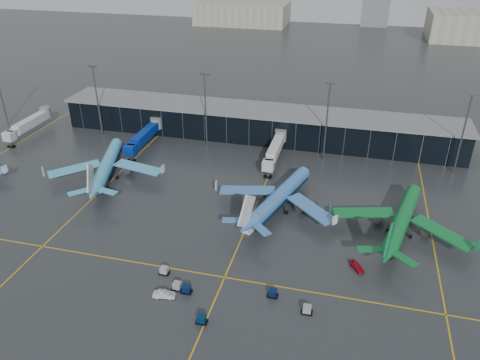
% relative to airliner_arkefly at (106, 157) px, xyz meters
% --- Properties ---
extents(ground, '(600.00, 600.00, 0.00)m').
position_rel_airliner_arkefly_xyz_m(ground, '(37.04, -21.35, -6.30)').
color(ground, '#282B2D').
rests_on(ground, ground).
extents(terminal_pier, '(142.00, 17.00, 10.70)m').
position_rel_airliner_arkefly_xyz_m(terminal_pier, '(37.04, 40.65, -0.88)').
color(terminal_pier, black).
rests_on(terminal_pier, ground).
extents(jet_bridges, '(94.00, 27.50, 7.20)m').
position_rel_airliner_arkefly_xyz_m(jet_bridges, '(2.04, 21.64, -1.75)').
color(jet_bridges, '#595B60').
rests_on(jet_bridges, ground).
extents(flood_masts, '(203.00, 0.50, 25.50)m').
position_rel_airliner_arkefly_xyz_m(flood_masts, '(42.04, 28.65, 7.51)').
color(flood_masts, '#595B60').
rests_on(flood_masts, ground).
extents(distant_hangars, '(260.00, 71.00, 22.00)m').
position_rel_airliner_arkefly_xyz_m(distant_hangars, '(86.98, 248.73, 2.49)').
color(distant_hangars, '#B2AD99').
rests_on(distant_hangars, ground).
extents(taxi_lines, '(220.00, 120.00, 0.02)m').
position_rel_airliner_arkefly_xyz_m(taxi_lines, '(47.04, -10.74, -6.29)').
color(taxi_lines, gold).
rests_on(taxi_lines, ground).
extents(airliner_arkefly, '(46.43, 49.75, 12.61)m').
position_rel_airliner_arkefly_xyz_m(airliner_arkefly, '(0.00, 0.00, 0.00)').
color(airliner_arkefly, '#44B0E2').
rests_on(airliner_arkefly, ground).
extents(airliner_klm_near, '(45.60, 48.98, 12.49)m').
position_rel_airliner_arkefly_xyz_m(airliner_klm_near, '(53.70, -5.14, -0.06)').
color(airliner_klm_near, '#3D77C8').
rests_on(airliner_klm_near, ground).
extents(airliner_aer_lingus, '(44.09, 47.72, 12.43)m').
position_rel_airliner_arkefly_xyz_m(airliner_aer_lingus, '(84.67, -8.54, -0.09)').
color(airliner_aer_lingus, '#0D7230').
rests_on(airliner_aer_lingus, ground).
extents(baggage_carts, '(33.85, 13.18, 1.70)m').
position_rel_airliner_arkefly_xyz_m(baggage_carts, '(47.21, -42.61, -5.54)').
color(baggage_carts, black).
rests_on(baggage_carts, ground).
extents(mobile_airstair, '(3.02, 3.69, 3.45)m').
position_rel_airliner_arkefly_xyz_m(mobile_airstair, '(48.03, -17.87, -5.53)').
color(mobile_airstair, white).
rests_on(mobile_airstair, ground).
extents(service_van_red, '(3.84, 4.44, 1.44)m').
position_rel_airliner_arkefly_xyz_m(service_van_red, '(74.60, -26.34, -5.58)').
color(service_van_red, '#A70C1E').
rests_on(service_van_red, ground).
extents(service_van_white, '(4.74, 2.38, 1.49)m').
position_rel_airliner_arkefly_xyz_m(service_van_white, '(36.76, -45.31, -5.56)').
color(service_van_white, silver).
rests_on(service_van_white, ground).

